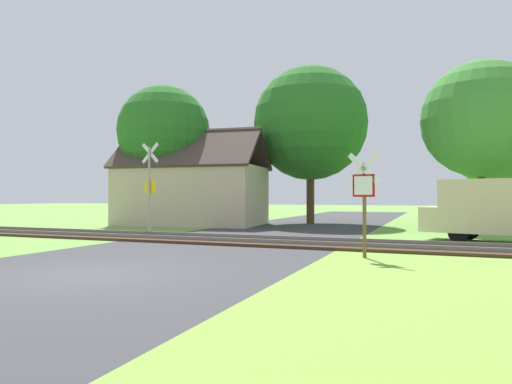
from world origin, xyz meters
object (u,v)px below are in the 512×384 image
crossing_sign_far (150,183)px  tree_right (481,119)px  mail_truck (502,208)px  house (192,193)px  tree_left (164,132)px  stop_sign_near (364,195)px  tree_center (310,124)px  tree_far (496,142)px

crossing_sign_far → tree_right: size_ratio=0.49×
crossing_sign_far → mail_truck: crossing_sign_far is taller
house → crossing_sign_far: bearing=-81.1°
tree_left → stop_sign_near: bearing=-39.1°
stop_sign_near → tree_center: bearing=-58.1°
crossing_sign_far → tree_far: size_ratio=0.53×
tree_right → tree_center: bearing=161.2°
house → stop_sign_near: bearing=-49.5°
house → tree_far: tree_far is taller
house → tree_right: (15.16, 0.54, 3.40)m
crossing_sign_far → tree_center: (4.31, 10.41, 3.85)m
stop_sign_near → tree_far: size_ratio=0.38×
tree_center → tree_right: bearing=-18.8°
stop_sign_near → house: house is taller
stop_sign_near → crossing_sign_far: 10.48m
house → tree_left: bearing=178.8°
tree_center → tree_far: bearing=15.5°
stop_sign_near → house: 15.77m
tree_center → tree_far: 10.81m
tree_left → mail_truck: tree_left is taller
tree_right → tree_far: (1.27, 5.96, -0.48)m
stop_sign_near → tree_right: tree_right is taller
tree_center → stop_sign_near: bearing=-69.9°
stop_sign_near → tree_right: (3.75, 11.44, 3.60)m
tree_center → tree_left: tree_center is taller
stop_sign_near → tree_right: size_ratio=0.35×
stop_sign_near → mail_truck: 6.89m
stop_sign_near → crossing_sign_far: bearing=-11.4°
stop_sign_near → crossing_sign_far: crossing_sign_far is taller
tree_left → tree_center: bearing=25.5°
tree_center → tree_far: tree_center is taller
tree_center → mail_truck: size_ratio=1.82×
crossing_sign_far → mail_truck: size_ratio=0.75×
stop_sign_near → mail_truck: size_ratio=0.54×
tree_center → mail_truck: 13.69m
stop_sign_near → tree_left: size_ratio=0.34×
stop_sign_near → tree_right: bearing=-96.4°
crossing_sign_far → tree_left: bearing=122.9°
tree_far → house: bearing=-158.4°
tree_left → tree_far: 19.45m
house → mail_truck: (15.33, -5.25, -0.62)m
tree_left → tree_far: bearing=20.0°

